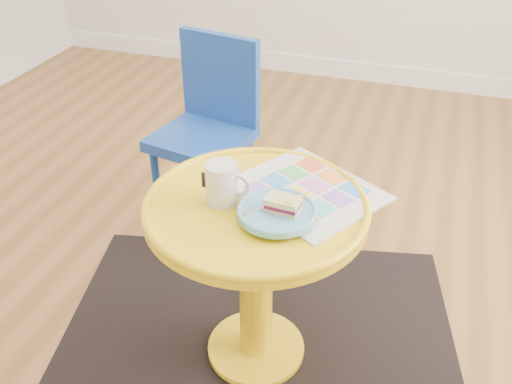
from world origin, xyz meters
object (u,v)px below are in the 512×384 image
(chair, at_px, (209,122))
(mug, at_px, (223,182))
(side_table, at_px, (256,251))
(newspaper, at_px, (306,191))
(plate, at_px, (277,213))

(chair, xyz_separation_m, mug, (0.33, -0.70, 0.20))
(side_table, relative_size, mug, 4.87)
(chair, bearing_deg, newspaper, -36.09)
(side_table, relative_size, plate, 2.99)
(newspaper, bearing_deg, mug, -118.84)
(chair, bearing_deg, plate, -44.87)
(chair, relative_size, plate, 3.77)
(chair, height_order, plate, chair)
(chair, xyz_separation_m, plate, (0.49, -0.73, 0.16))
(newspaper, bearing_deg, chair, 163.96)
(side_table, xyz_separation_m, mug, (-0.09, -0.01, 0.23))
(plate, bearing_deg, chair, 123.99)
(chair, bearing_deg, side_table, -47.21)
(chair, distance_m, newspaper, 0.80)
(newspaper, height_order, mug, mug)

